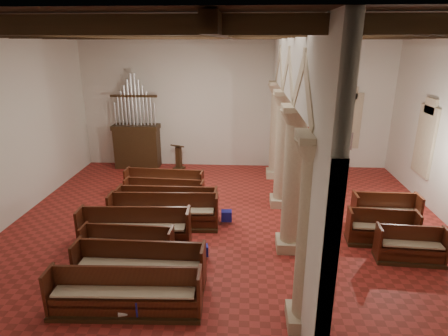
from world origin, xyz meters
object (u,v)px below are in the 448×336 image
(pipe_organ, at_px, (137,138))
(aisle_pew_0, at_px, (410,250))
(lectern, at_px, (179,159))
(nave_pew_0, at_px, (125,299))
(processional_banner, at_px, (344,160))

(pipe_organ, distance_m, aisle_pew_0, 12.05)
(lectern, distance_m, nave_pew_0, 9.64)
(lectern, distance_m, processional_banner, 7.33)
(lectern, bearing_deg, aisle_pew_0, -23.88)
(aisle_pew_0, bearing_deg, lectern, 139.78)
(pipe_organ, bearing_deg, nave_pew_0, -75.84)
(pipe_organ, distance_m, nave_pew_0, 10.26)
(nave_pew_0, xyz_separation_m, aisle_pew_0, (6.92, 2.45, -0.02))
(aisle_pew_0, bearing_deg, pipe_organ, 145.34)
(processional_banner, bearing_deg, nave_pew_0, -126.59)
(nave_pew_0, relative_size, aisle_pew_0, 1.84)
(processional_banner, height_order, aisle_pew_0, processional_banner)
(aisle_pew_0, bearing_deg, nave_pew_0, -156.84)
(pipe_organ, height_order, nave_pew_0, pipe_organ)
(pipe_organ, xyz_separation_m, processional_banner, (9.26, -0.83, -0.61))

